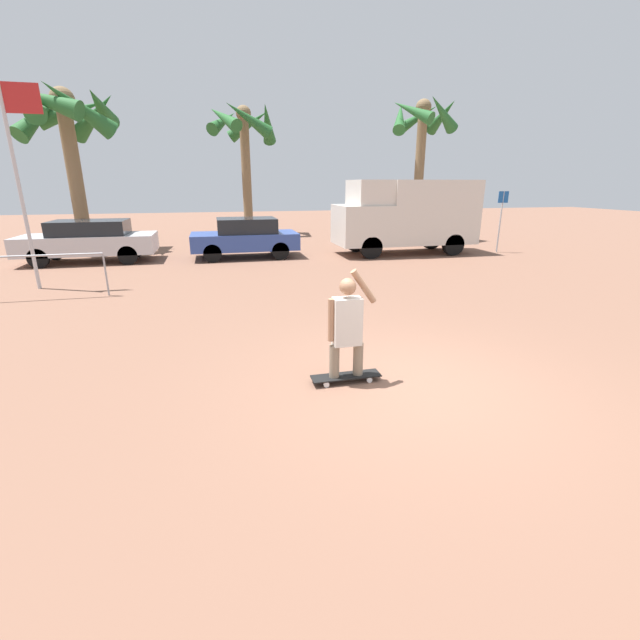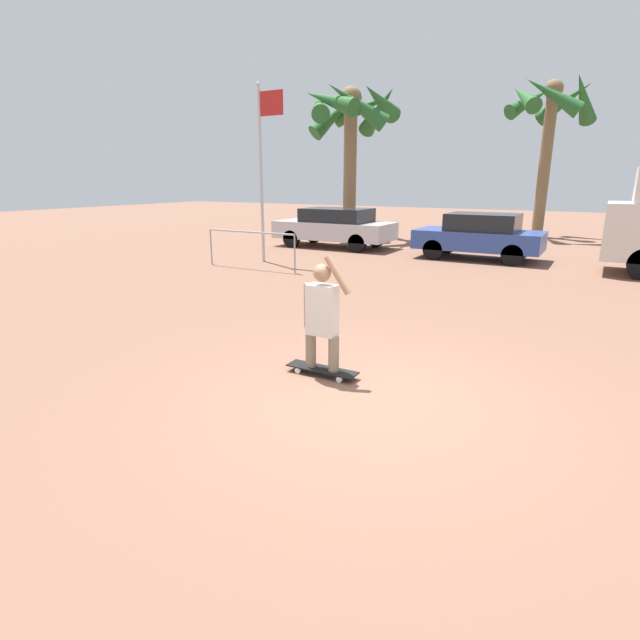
# 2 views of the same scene
# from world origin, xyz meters

# --- Properties ---
(ground_plane) EXTENTS (80.00, 80.00, 0.00)m
(ground_plane) POSITION_xyz_m (0.00, 0.00, 0.00)
(ground_plane) COLOR brown
(skateboard) EXTENTS (0.98, 0.26, 0.10)m
(skateboard) POSITION_xyz_m (-0.88, 0.38, 0.08)
(skateboard) COLOR black
(skateboard) RESTS_ON ground_plane
(person_skateboarder) EXTENTS (0.68, 0.23, 1.51)m
(person_skateboarder) POSITION_xyz_m (-0.88, 0.38, 0.87)
(person_skateboarder) COLOR gray
(person_skateboarder) RESTS_ON skateboard
(parked_car_blue) EXTENTS (3.90, 1.87, 1.46)m
(parked_car_blue) POSITION_xyz_m (-1.40, 11.57, 0.77)
(parked_car_blue) COLOR black
(parked_car_blue) RESTS_ON ground_plane
(parked_car_silver) EXTENTS (4.45, 1.90, 1.45)m
(parked_car_silver) POSITION_xyz_m (-6.83, 11.85, 0.77)
(parked_car_silver) COLOR black
(parked_car_silver) RESTS_ON ground_plane
(palm_tree_center_background) EXTENTS (3.77, 3.78, 6.71)m
(palm_tree_center_background) POSITION_xyz_m (-0.67, 19.53, 5.27)
(palm_tree_center_background) COLOR brown
(palm_tree_center_background) RESTS_ON ground_plane
(palm_tree_far_left) EXTENTS (4.23, 4.28, 6.35)m
(palm_tree_far_left) POSITION_xyz_m (-7.72, 14.93, 5.06)
(palm_tree_far_left) COLOR brown
(palm_tree_far_left) RESTS_ON ground_plane
(flagpole) EXTENTS (0.90, 0.12, 5.20)m
(flagpole) POSITION_xyz_m (-7.08, 7.74, 3.04)
(flagpole) COLOR #B7B7BC
(flagpole) RESTS_ON ground_plane
(plaza_railing_segment) EXTENTS (3.04, 0.05, 1.08)m
(plaza_railing_segment) POSITION_xyz_m (-6.70, 6.50, 0.87)
(plaza_railing_segment) COLOR #99999E
(plaza_railing_segment) RESTS_ON ground_plane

